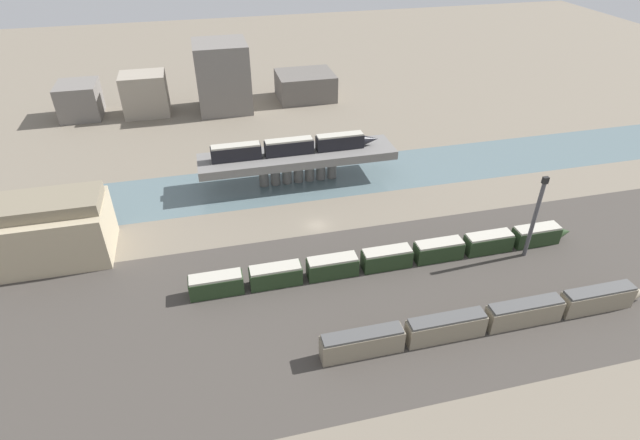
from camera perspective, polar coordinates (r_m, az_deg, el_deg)
ground_plane at (r=101.96m, az=-0.33°, el=-0.61°), size 400.00×400.00×0.00m
railbed_yard at (r=83.92m, az=3.51°, el=-9.65°), size 280.00×42.00×0.01m
river_water at (r=117.73m, az=-2.48°, el=4.48°), size 320.00×18.90×0.01m
bridge at (r=115.02m, az=-2.54°, el=6.98°), size 44.85×9.90×7.35m
train_on_bridge at (r=113.46m, az=-2.90°, el=8.43°), size 38.52×2.69×3.51m
train_yard_near at (r=83.00m, az=19.12°, el=-10.62°), size 56.64×2.64×4.18m
train_yard_mid at (r=91.41m, az=8.32°, el=-4.24°), size 73.00×3.04×3.72m
warehouse_building at (r=102.94m, az=-28.75°, el=-1.03°), size 21.38×13.05×12.40m
signal_tower at (r=97.00m, az=23.34°, el=0.30°), size 1.00×0.73×16.65m
city_block_far_left at (r=167.62m, az=-25.76°, el=12.23°), size 11.33×12.69×10.03m
city_block_left at (r=161.71m, az=-19.35°, el=13.40°), size 12.92×10.18×12.30m
city_block_center at (r=158.76m, az=-11.07°, el=15.81°), size 15.54×15.84×20.21m
city_block_right at (r=167.01m, az=-1.69°, el=15.11°), size 17.89×15.03×8.16m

